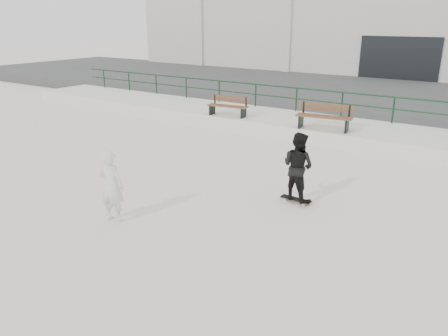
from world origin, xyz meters
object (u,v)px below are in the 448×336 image
Objects in this scene: bench_left at (228,106)px; skateboard at (296,199)px; seated_skater at (112,186)px; bench_right at (324,117)px; standing_skater at (298,166)px.

skateboard is (5.66, -5.53, -0.82)m from bench_left.
seated_skater is at bearing -80.25° from bench_left.
bench_right reaches higher than skateboard.
bench_right is (4.12, 0.01, 0.06)m from bench_left.
skateboard is at bearing -51.85° from bench_left.
standing_skater is (5.66, -5.53, 0.05)m from bench_left.
bench_right is 5.82m from skateboard.
skateboard is at bearing -83.82° from bench_right.
skateboard is 0.47× the size of standing_skater.
standing_skater is 4.36m from seated_skater.
standing_skater is (0.00, 0.00, 0.86)m from skateboard.
bench_right is at bearing -109.57° from seated_skater.
bench_left is at bearing -83.17° from seated_skater.
bench_left is at bearing 170.79° from bench_right.
bench_left is 1.08× the size of seated_skater.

